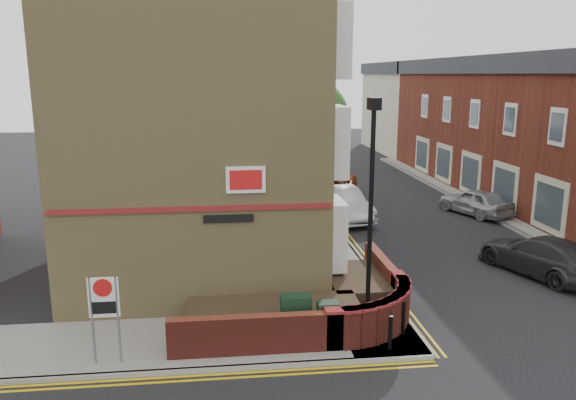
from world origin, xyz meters
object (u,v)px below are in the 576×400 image
at_px(silver_car_near, 342,204).
at_px(utility_cabinet_large, 296,317).
at_px(lamppost, 370,220).
at_px(zone_sign, 104,304).

bearing_deg(silver_car_near, utility_cabinet_large, -117.52).
bearing_deg(silver_car_near, lamppost, -109.27).
xyz_separation_m(lamppost, silver_car_near, (2.00, 12.71, -2.56)).
bearing_deg(zone_sign, utility_cabinet_large, 9.69).
xyz_separation_m(lamppost, utility_cabinet_large, (-1.90, 0.10, -2.62)).
bearing_deg(lamppost, utility_cabinet_large, 176.99).
bearing_deg(lamppost, silver_car_near, 81.06).
bearing_deg(zone_sign, lamppost, 6.07).
height_order(zone_sign, silver_car_near, zone_sign).
relative_size(lamppost, silver_car_near, 1.32).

